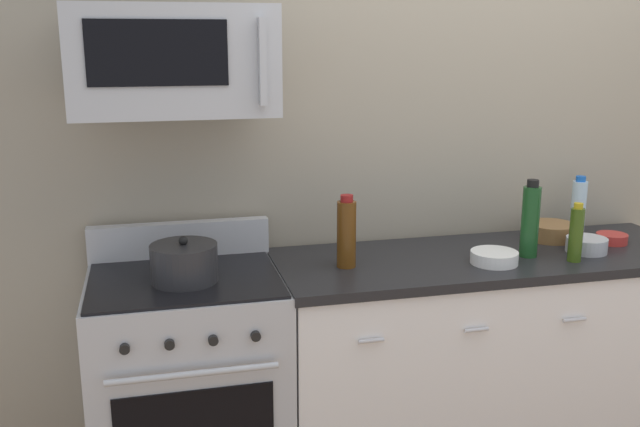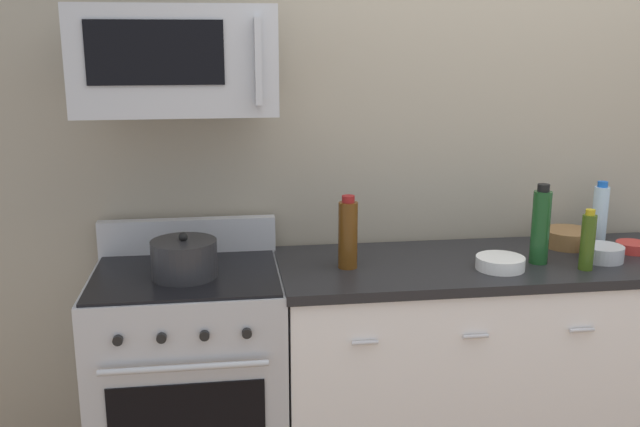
{
  "view_description": "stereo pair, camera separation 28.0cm",
  "coord_description": "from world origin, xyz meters",
  "px_view_note": "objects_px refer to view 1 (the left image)",
  "views": [
    {
      "loc": [
        -1.43,
        -2.69,
        1.83
      ],
      "look_at": [
        -0.78,
        -0.05,
        1.16
      ],
      "focal_mm": 39.95,
      "sensor_mm": 36.0,
      "label": 1
    },
    {
      "loc": [
        -1.15,
        -2.75,
        1.83
      ],
      "look_at": [
        -0.78,
        -0.05,
        1.16
      ],
      "focal_mm": 39.95,
      "sensor_mm": 36.0,
      "label": 2
    }
  ],
  "objects_px": {
    "bowl_steel_prep": "(587,244)",
    "bowl_white_ceramic": "(494,257)",
    "bottle_wine_amber": "(346,233)",
    "bottle_wine_green": "(530,220)",
    "range_oven": "(189,382)",
    "bottle_water_clear": "(578,206)",
    "stockpot": "(184,263)",
    "bowl_wooden_salad": "(551,231)",
    "bottle_olive_oil": "(576,234)",
    "bowl_red_small": "(612,238)",
    "microwave": "(173,61)"
  },
  "relations": [
    {
      "from": "stockpot",
      "to": "bottle_olive_oil",
      "type": "bearing_deg",
      "value": -4.43
    },
    {
      "from": "microwave",
      "to": "bottle_olive_oil",
      "type": "height_order",
      "value": "microwave"
    },
    {
      "from": "bowl_steel_prep",
      "to": "bowl_white_ceramic",
      "type": "distance_m",
      "value": 0.47
    },
    {
      "from": "bowl_steel_prep",
      "to": "bowl_white_ceramic",
      "type": "height_order",
      "value": "bowl_steel_prep"
    },
    {
      "from": "microwave",
      "to": "bottle_wine_amber",
      "type": "bearing_deg",
      "value": -5.72
    },
    {
      "from": "bottle_wine_green",
      "to": "bottle_water_clear",
      "type": "bearing_deg",
      "value": 34.11
    },
    {
      "from": "range_oven",
      "to": "stockpot",
      "type": "xyz_separation_m",
      "value": [
        0.0,
        -0.05,
        0.53
      ]
    },
    {
      "from": "bottle_wine_green",
      "to": "bowl_red_small",
      "type": "xyz_separation_m",
      "value": [
        0.48,
        0.09,
        -0.14
      ]
    },
    {
      "from": "range_oven",
      "to": "bottle_wine_amber",
      "type": "xyz_separation_m",
      "value": [
        0.65,
        -0.02,
        0.59
      ]
    },
    {
      "from": "stockpot",
      "to": "bottle_water_clear",
      "type": "bearing_deg",
      "value": 8.2
    },
    {
      "from": "bottle_water_clear",
      "to": "bottle_wine_amber",
      "type": "relative_size",
      "value": 0.92
    },
    {
      "from": "bowl_steel_prep",
      "to": "microwave",
      "type": "bearing_deg",
      "value": 176.08
    },
    {
      "from": "bottle_wine_amber",
      "to": "bottle_wine_green",
      "type": "height_order",
      "value": "bottle_wine_green"
    },
    {
      "from": "microwave",
      "to": "bowl_red_small",
      "type": "relative_size",
      "value": 5.35
    },
    {
      "from": "bottle_wine_green",
      "to": "bowl_wooden_salad",
      "type": "height_order",
      "value": "bottle_wine_green"
    },
    {
      "from": "bottle_wine_green",
      "to": "bowl_white_ceramic",
      "type": "relative_size",
      "value": 1.7
    },
    {
      "from": "bottle_water_clear",
      "to": "bottle_olive_oil",
      "type": "relative_size",
      "value": 1.11
    },
    {
      "from": "range_oven",
      "to": "bowl_steel_prep",
      "type": "bearing_deg",
      "value": -2.44
    },
    {
      "from": "bottle_water_clear",
      "to": "bowl_red_small",
      "type": "xyz_separation_m",
      "value": [
        0.06,
        -0.19,
        -0.11
      ]
    },
    {
      "from": "range_oven",
      "to": "stockpot",
      "type": "bearing_deg",
      "value": -90.0
    },
    {
      "from": "range_oven",
      "to": "bottle_water_clear",
      "type": "height_order",
      "value": "bottle_water_clear"
    },
    {
      "from": "range_oven",
      "to": "bottle_wine_amber",
      "type": "relative_size",
      "value": 3.56
    },
    {
      "from": "bowl_wooden_salad",
      "to": "bowl_red_small",
      "type": "distance_m",
      "value": 0.27
    },
    {
      "from": "bowl_wooden_salad",
      "to": "stockpot",
      "type": "relative_size",
      "value": 0.87
    },
    {
      "from": "bottle_olive_oil",
      "to": "bottle_wine_green",
      "type": "distance_m",
      "value": 0.19
    },
    {
      "from": "range_oven",
      "to": "bowl_white_ceramic",
      "type": "height_order",
      "value": "range_oven"
    },
    {
      "from": "bottle_wine_amber",
      "to": "bottle_water_clear",
      "type": "bearing_deg",
      "value": 11.01
    },
    {
      "from": "bottle_water_clear",
      "to": "bottle_wine_green",
      "type": "bearing_deg",
      "value": -145.89
    },
    {
      "from": "bottle_water_clear",
      "to": "bottle_olive_oil",
      "type": "height_order",
      "value": "bottle_water_clear"
    },
    {
      "from": "bottle_olive_oil",
      "to": "bottle_wine_green",
      "type": "relative_size",
      "value": 0.75
    },
    {
      "from": "bottle_water_clear",
      "to": "bottle_olive_oil",
      "type": "xyz_separation_m",
      "value": [
        -0.27,
        -0.39,
        -0.01
      ]
    },
    {
      "from": "bottle_water_clear",
      "to": "bowl_steel_prep",
      "type": "bearing_deg",
      "value": -115.83
    },
    {
      "from": "bowl_steel_prep",
      "to": "bowl_red_small",
      "type": "height_order",
      "value": "bowl_steel_prep"
    },
    {
      "from": "microwave",
      "to": "bowl_white_ceramic",
      "type": "relative_size",
      "value": 3.79
    },
    {
      "from": "bowl_white_ceramic",
      "to": "bowl_steel_prep",
      "type": "bearing_deg",
      "value": 6.37
    },
    {
      "from": "bowl_white_ceramic",
      "to": "bowl_wooden_salad",
      "type": "bearing_deg",
      "value": 32.51
    },
    {
      "from": "microwave",
      "to": "bowl_red_small",
      "type": "height_order",
      "value": "microwave"
    },
    {
      "from": "range_oven",
      "to": "stockpot",
      "type": "relative_size",
      "value": 4.17
    },
    {
      "from": "bowl_white_ceramic",
      "to": "stockpot",
      "type": "bearing_deg",
      "value": 176.7
    },
    {
      "from": "bottle_water_clear",
      "to": "bowl_steel_prep",
      "type": "distance_m",
      "value": 0.34
    },
    {
      "from": "bottle_olive_oil",
      "to": "stockpot",
      "type": "height_order",
      "value": "bottle_olive_oil"
    },
    {
      "from": "bottle_water_clear",
      "to": "bottle_wine_amber",
      "type": "height_order",
      "value": "bottle_wine_amber"
    },
    {
      "from": "bottle_olive_oil",
      "to": "bottle_wine_green",
      "type": "bearing_deg",
      "value": 144.29
    },
    {
      "from": "bowl_steel_prep",
      "to": "bowl_red_small",
      "type": "xyz_separation_m",
      "value": [
        0.2,
        0.1,
        -0.01
      ]
    },
    {
      "from": "microwave",
      "to": "stockpot",
      "type": "distance_m",
      "value": 0.76
    },
    {
      "from": "bottle_wine_amber",
      "to": "bowl_red_small",
      "type": "bearing_deg",
      "value": 1.99
    },
    {
      "from": "bottle_olive_oil",
      "to": "bowl_steel_prep",
      "type": "xyz_separation_m",
      "value": [
        0.13,
        0.1,
        -0.08
      ]
    },
    {
      "from": "range_oven",
      "to": "bowl_white_ceramic",
      "type": "bearing_deg",
      "value": -5.7
    },
    {
      "from": "bowl_wooden_salad",
      "to": "bowl_steel_prep",
      "type": "relative_size",
      "value": 1.27
    },
    {
      "from": "bowl_steel_prep",
      "to": "bowl_wooden_salad",
      "type": "bearing_deg",
      "value": 100.47
    }
  ]
}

